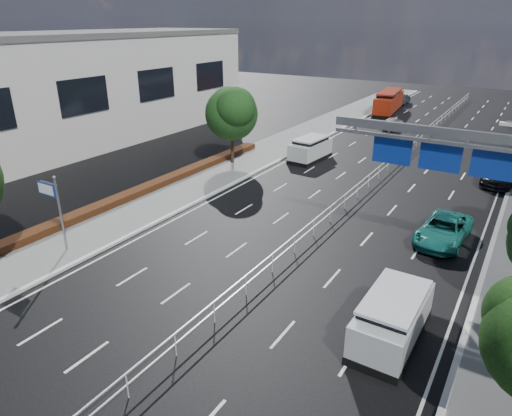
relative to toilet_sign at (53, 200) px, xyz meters
The scene contains 17 objects.
ground 11.34m from the toilet_sign, ahead, with size 160.00×160.00×0.00m, color black.
sidewalk_near 2.93m from the toilet_sign, behind, with size 5.00×140.00×0.14m, color slate.
kerb_near 3.48m from the toilet_sign, ahead, with size 0.25×140.00×0.15m, color silver.
kerb_far 20.16m from the toilet_sign, ahead, with size 0.25×140.00×0.15m, color silver.
median_fence 25.14m from the toilet_sign, 64.04° to the left, with size 0.05×85.00×1.02m.
hedge_near 6.10m from the toilet_sign, 115.13° to the left, with size 1.00×36.00×0.44m, color black.
toilet_sign is the anchor object (origin of this frame).
overhead_gantry 20.52m from the toilet_sign, 29.60° to the left, with size 10.24×0.38×7.45m.
near_building 26.29m from the toilet_sign, 136.62° to the left, with size 12.00×38.00×10.00m, color beige.
near_tree_back 18.07m from the toilet_sign, 93.14° to the left, with size 4.84×4.51×6.69m.
white_minivan 23.12m from the toilet_sign, 79.66° to the left, with size 2.35×4.81×2.03m.
red_bus 48.30m from the toilet_sign, 85.90° to the left, with size 3.31×9.81×2.88m.
near_car_silver 39.52m from the toilet_sign, 80.07° to the left, with size 1.60×3.99×1.36m, color #9A9DA1.
near_car_dark 55.82m from the toilet_sign, 86.67° to the left, with size 1.54×4.43×1.46m, color black.
silver_minivan 17.68m from the toilet_sign, ahead, with size 2.10×4.84×2.00m.
parked_car_teal 21.30m from the toilet_sign, 34.51° to the left, with size 2.34×5.08×1.41m, color #186C63.
parked_car_dark 31.40m from the toilet_sign, 52.07° to the left, with size 2.15×5.30×1.54m, color black.
Camera 1 is at (9.70, -13.22, 11.68)m, focal length 32.00 mm.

